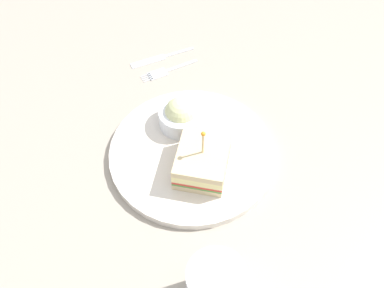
# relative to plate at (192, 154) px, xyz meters

# --- Properties ---
(ground_plane) EXTENTS (0.92, 0.92, 0.02)m
(ground_plane) POSITION_rel_plate_xyz_m (0.00, 0.00, -0.02)
(ground_plane) COLOR #9E9384
(plate) EXTENTS (0.28, 0.28, 0.01)m
(plate) POSITION_rel_plate_xyz_m (0.00, 0.00, 0.00)
(plate) COLOR silver
(plate) RESTS_ON ground_plane
(sandwich_half_center) EXTENTS (0.10, 0.11, 0.09)m
(sandwich_half_center) POSITION_rel_plate_xyz_m (0.01, -0.04, 0.03)
(sandwich_half_center) COLOR beige
(sandwich_half_center) RESTS_ON plate
(coleslaw_bowl) EXTENTS (0.08, 0.08, 0.06)m
(coleslaw_bowl) POSITION_rel_plate_xyz_m (-0.02, 0.06, 0.03)
(coleslaw_bowl) COLOR white
(coleslaw_bowl) RESTS_ON plate
(fork) EXTENTS (0.11, 0.06, 0.00)m
(fork) POSITION_rel_plate_xyz_m (-0.04, 0.20, -0.00)
(fork) COLOR silver
(fork) RESTS_ON ground_plane
(knife) EXTENTS (0.13, 0.06, 0.00)m
(knife) POSITION_rel_plate_xyz_m (-0.05, 0.24, -0.00)
(knife) COLOR silver
(knife) RESTS_ON ground_plane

